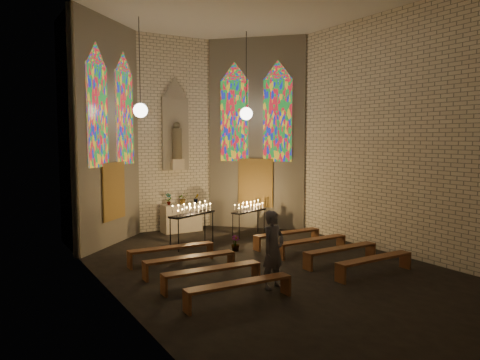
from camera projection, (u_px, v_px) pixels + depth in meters
name	position (u px, v px, depth m)	size (l,w,h in m)	color
floor	(266.00, 268.00, 12.15)	(12.00, 12.00, 0.00)	black
room	(207.00, 127.00, 14.70)	(8.22, 12.43, 7.00)	#EDE1C6
altar	(181.00, 218.00, 16.78)	(1.40, 0.60, 1.00)	beige
flower_vase_left	(169.00, 199.00, 16.43)	(0.23, 0.15, 0.43)	#4C723F
flower_vase_center	(183.00, 198.00, 16.82)	(0.34, 0.30, 0.38)	#4C723F
flower_vase_right	(196.00, 198.00, 16.92)	(0.19, 0.15, 0.35)	#4C723F
aisle_flower_pot	(235.00, 243.00, 13.91)	(0.26, 0.26, 0.46)	#4C723F
votive_stand_left	(192.00, 211.00, 14.47)	(1.76, 1.10, 1.28)	black
votive_stand_right	(249.00, 209.00, 16.02)	(1.52, 0.85, 1.09)	black
pew_left_0	(171.00, 249.00, 12.58)	(2.35, 0.39, 0.45)	brown
pew_right_0	(287.00, 234.00, 14.53)	(2.35, 0.39, 0.45)	brown
pew_left_1	(190.00, 259.00, 11.55)	(2.35, 0.39, 0.45)	brown
pew_right_1	(312.00, 242.00, 13.50)	(2.35, 0.39, 0.45)	brown
pew_left_2	(212.00, 271.00, 10.52)	(2.35, 0.39, 0.45)	brown
pew_right_2	(341.00, 250.00, 12.47)	(2.35, 0.39, 0.45)	brown
pew_left_3	(239.00, 286.00, 9.49)	(2.35, 0.39, 0.45)	brown
pew_right_3	(375.00, 261.00, 11.44)	(2.35, 0.39, 0.45)	brown
visitor	(273.00, 249.00, 10.44)	(0.64, 0.42, 1.75)	#4F4E58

